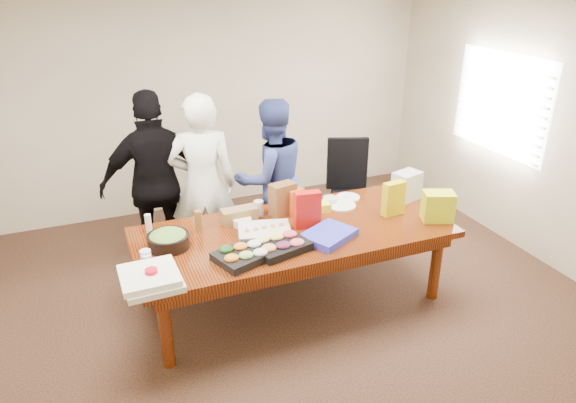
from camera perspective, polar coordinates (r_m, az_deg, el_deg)
name	(u,v)px	position (r m, az deg, el deg)	size (l,w,h in m)	color
floor	(293,301)	(5.08, 0.57, -10.70)	(5.50, 5.00, 0.02)	#47301E
wall_back	(217,101)	(6.72, -7.73, 10.74)	(5.50, 0.04, 2.70)	beige
wall_front	(511,350)	(2.60, 23.08, -14.64)	(5.50, 0.04, 2.70)	beige
wall_right	(542,131)	(6.01, 25.84, 6.90)	(0.04, 5.00, 2.70)	beige
window_panel	(500,104)	(6.35, 22.02, 9.82)	(0.03, 1.40, 1.10)	white
window_blinds	(497,104)	(6.32, 21.75, 9.80)	(0.04, 1.36, 1.00)	beige
conference_table	(293,266)	(4.87, 0.58, -6.98)	(2.80, 1.20, 0.75)	#4C1C0F
office_chair	(355,194)	(5.95, 7.24, 0.79)	(0.56, 0.56, 1.09)	black
person_center	(203,185)	(5.24, -9.21, 1.77)	(0.67, 0.44, 1.84)	silver
person_right	(271,179)	(5.52, -1.88, 2.49)	(0.83, 0.64, 1.70)	#334183
person_left	(157,184)	(5.33, -14.01, 1.87)	(1.09, 0.45, 1.86)	black
veggie_tray	(243,256)	(4.23, -4.87, -5.87)	(0.43, 0.33, 0.07)	black
fruit_tray	(280,246)	(4.35, -0.91, -4.83)	(0.44, 0.35, 0.07)	black
sheet_cake	(264,232)	(4.55, -2.57, -3.35)	(0.45, 0.33, 0.08)	beige
salad_bowl	(168,241)	(4.49, -12.86, -4.19)	(0.35, 0.35, 0.11)	black
chip_bag_blue	(329,235)	(4.53, 4.42, -3.67)	(0.44, 0.33, 0.07)	#3438C7
chip_bag_red	(307,210)	(4.66, 2.12, -0.89)	(0.23, 0.10, 0.34)	red
chip_bag_yellow	(394,198)	(5.00, 11.38, 0.33)	(0.22, 0.09, 0.32)	#DACF0A
chip_bag_orange	(296,202)	(4.92, 0.86, -0.02)	(0.16, 0.07, 0.25)	#C45519
mayo_jar	(259,208)	(4.93, -3.20, -0.71)	(0.09, 0.09, 0.14)	silver
mustard_bottle	(294,203)	(4.97, 0.62, -0.20)	(0.06, 0.06, 0.18)	yellow
dressing_bottle	(198,221)	(4.68, -9.69, -2.10)	(0.06, 0.06, 0.20)	brown
ranch_bottle	(148,223)	(4.77, -14.92, -2.29)	(0.06, 0.06, 0.17)	white
banana_bunch	(317,207)	(5.02, 3.16, -0.62)	(0.24, 0.14, 0.08)	#F1F631
bread_loaf	(239,215)	(4.82, -5.32, -1.48)	(0.33, 0.14, 0.13)	olive
kraft_bag	(283,199)	(4.90, -0.57, 0.26)	(0.24, 0.14, 0.31)	brown
red_cup	(152,277)	(4.02, -14.55, -7.89)	(0.09, 0.09, 0.12)	red
clear_cup_a	(147,261)	(4.25, -15.07, -6.23)	(0.07, 0.07, 0.10)	white
clear_cup_b	(146,257)	(4.28, -15.16, -5.87)	(0.09, 0.09, 0.12)	silver
pizza_box_lower	(153,282)	(4.03, -14.47, -8.43)	(0.41, 0.41, 0.05)	beige
pizza_box_upper	(149,276)	(4.02, -14.85, -7.77)	(0.41, 0.41, 0.05)	white
plate_a	(341,205)	(5.15, 5.76, -0.40)	(0.29, 0.29, 0.02)	white
plate_b	(348,197)	(5.34, 6.52, 0.47)	(0.24, 0.24, 0.01)	white
dip_bowl_a	(330,200)	(5.21, 4.60, 0.16)	(0.14, 0.14, 0.06)	beige
dip_bowl_b	(242,222)	(4.76, -4.99, -2.23)	(0.17, 0.17, 0.07)	beige
grocery_bag_white	(407,186)	(5.36, 12.74, 1.67)	(0.27, 0.19, 0.29)	silver
grocery_bag_yellow	(438,206)	(4.99, 15.95, -0.50)	(0.27, 0.19, 0.27)	#CFDF13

